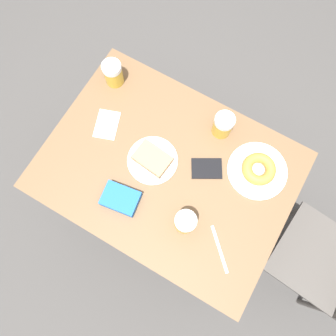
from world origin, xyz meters
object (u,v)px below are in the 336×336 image
Objects in this scene: beer_mug_left at (185,222)px; fork at (219,249)px; plate_with_cake at (152,160)px; blue_pouch at (121,199)px; beer_mug_center at (113,73)px; beer_mug_right at (223,125)px; plate_with_donut at (258,170)px; passport_near_edge at (207,168)px; napkin_folded at (107,125)px.

beer_mug_left is 0.82× the size of fork.
blue_pouch is (0.21, -0.03, 0.00)m from plate_with_cake.
beer_mug_center is 0.82× the size of fork.
plate_with_cake is at bearing -123.81° from beer_mug_left.
beer_mug_center is 0.52m from beer_mug_right.
plate_with_donut is 2.14× the size of beer_mug_center.
plate_with_donut is at bearing 132.04° from blue_pouch.
passport_near_edge is at bearing 8.63° from beer_mug_right.
plate_with_cake is 0.21m from blue_pouch.
fork is (0.42, 0.75, -0.06)m from beer_mug_center.
plate_with_cake is at bearing 80.69° from napkin_folded.
passport_near_edge is at bearing 111.16° from plate_with_cake.
napkin_folded is (0.20, 0.08, -0.06)m from beer_mug_center.
blue_pouch is at bearing -24.22° from beer_mug_right.
beer_mug_left is (0.16, 0.24, 0.04)m from plate_with_cake.
beer_mug_left reaches higher than passport_near_edge.
plate_with_cake is 0.42m from beer_mug_center.
blue_pouch is at bearing 34.97° from beer_mug_center.
blue_pouch reaches higher than fork.
plate_with_cake is at bearing 54.48° from beer_mug_center.
beer_mug_left is 0.43m from beer_mug_right.
beer_mug_right is at bearing -153.26° from fork.
plate_with_cake is 0.45m from fork.
beer_mug_left is 0.54m from napkin_folded.
beer_mug_left is 0.71m from beer_mug_center.
passport_near_edge is at bearing -62.92° from plate_with_donut.
napkin_folded and fork have the same top height.
beer_mug_right is 0.75× the size of napkin_folded.
plate_with_cake reaches higher than blue_pouch.
beer_mug_center is (-0.24, -0.34, 0.04)m from plate_with_cake.
beer_mug_center reaches higher than napkin_folded.
blue_pouch is at bearing -47.96° from plate_with_donut.
beer_mug_left is at bearing -96.01° from fork.
blue_pouch is (0.38, -0.42, 0.00)m from plate_with_donut.
beer_mug_left is at bearing 7.10° from passport_near_edge.
plate_with_donut is 0.67m from napkin_folded.
beer_mug_center is 0.55m from blue_pouch.
beer_mug_center is at bearing -145.03° from blue_pouch.
beer_mug_left is at bearing 7.75° from beer_mug_right.
beer_mug_right is at bearing -172.25° from beer_mug_left.
beer_mug_right is (-0.26, 0.18, 0.04)m from plate_with_cake.
passport_near_edge is at bearing 94.96° from napkin_folded.
beer_mug_left reaches higher than fork.
beer_mug_left reaches higher than plate_with_cake.
plate_with_cake is 1.82× the size of beer_mug_left.
blue_pouch is (0.29, -0.24, 0.02)m from passport_near_edge.
beer_mug_right is 0.74× the size of blue_pouch.
plate_with_cake is 0.23m from passport_near_edge.
passport_near_edge is (0.09, -0.19, -0.02)m from plate_with_donut.
beer_mug_left is at bearing 56.19° from plate_with_cake.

